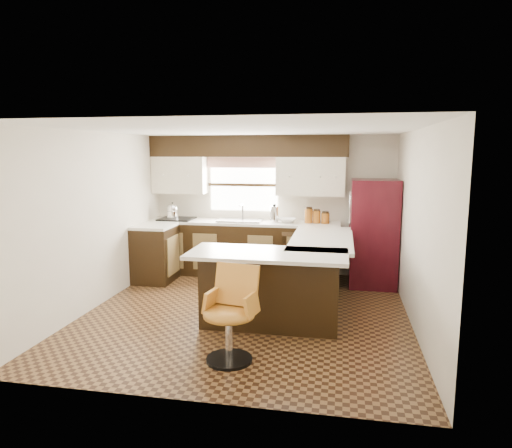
% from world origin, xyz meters
% --- Properties ---
extents(floor, '(4.40, 4.40, 0.00)m').
position_xyz_m(floor, '(0.00, 0.00, 0.00)').
color(floor, '#49301A').
rests_on(floor, ground).
extents(ceiling, '(4.40, 4.40, 0.00)m').
position_xyz_m(ceiling, '(0.00, 0.00, 2.40)').
color(ceiling, silver).
rests_on(ceiling, wall_back).
extents(wall_back, '(4.40, 0.00, 4.40)m').
position_xyz_m(wall_back, '(0.00, 2.20, 1.20)').
color(wall_back, beige).
rests_on(wall_back, floor).
extents(wall_front, '(4.40, 0.00, 4.40)m').
position_xyz_m(wall_front, '(0.00, -2.20, 1.20)').
color(wall_front, beige).
rests_on(wall_front, floor).
extents(wall_left, '(0.00, 4.40, 4.40)m').
position_xyz_m(wall_left, '(-2.10, 0.00, 1.20)').
color(wall_left, beige).
rests_on(wall_left, floor).
extents(wall_right, '(0.00, 4.40, 4.40)m').
position_xyz_m(wall_right, '(2.10, 0.00, 1.20)').
color(wall_right, beige).
rests_on(wall_right, floor).
extents(base_cab_back, '(3.30, 0.60, 0.90)m').
position_xyz_m(base_cab_back, '(-0.45, 1.90, 0.45)').
color(base_cab_back, black).
rests_on(base_cab_back, floor).
extents(base_cab_left, '(0.60, 0.70, 0.90)m').
position_xyz_m(base_cab_left, '(-1.80, 1.25, 0.45)').
color(base_cab_left, black).
rests_on(base_cab_left, floor).
extents(counter_back, '(3.30, 0.60, 0.04)m').
position_xyz_m(counter_back, '(-0.45, 1.90, 0.92)').
color(counter_back, silver).
rests_on(counter_back, base_cab_back).
extents(counter_left, '(0.60, 0.70, 0.04)m').
position_xyz_m(counter_left, '(-1.80, 1.25, 0.92)').
color(counter_left, silver).
rests_on(counter_left, base_cab_left).
extents(soffit, '(3.40, 0.35, 0.36)m').
position_xyz_m(soffit, '(-0.40, 2.03, 2.22)').
color(soffit, black).
rests_on(soffit, wall_back).
extents(upper_cab_left, '(0.94, 0.35, 0.64)m').
position_xyz_m(upper_cab_left, '(-1.62, 2.03, 1.72)').
color(upper_cab_left, beige).
rests_on(upper_cab_left, wall_back).
extents(upper_cab_right, '(1.14, 0.35, 0.64)m').
position_xyz_m(upper_cab_right, '(0.68, 2.03, 1.72)').
color(upper_cab_right, beige).
rests_on(upper_cab_right, wall_back).
extents(window_pane, '(1.20, 0.02, 0.90)m').
position_xyz_m(window_pane, '(-0.50, 2.18, 1.55)').
color(window_pane, white).
rests_on(window_pane, wall_back).
extents(valance, '(1.30, 0.06, 0.18)m').
position_xyz_m(valance, '(-0.50, 2.14, 1.94)').
color(valance, '#D19B93').
rests_on(valance, wall_back).
extents(sink, '(0.75, 0.45, 0.03)m').
position_xyz_m(sink, '(-0.50, 1.88, 0.96)').
color(sink, '#B2B2B7').
rests_on(sink, counter_back).
extents(dishwasher, '(0.58, 0.03, 0.78)m').
position_xyz_m(dishwasher, '(0.55, 1.61, 0.43)').
color(dishwasher, black).
rests_on(dishwasher, floor).
extents(cooktop, '(0.58, 0.50, 0.02)m').
position_xyz_m(cooktop, '(-1.65, 1.88, 0.96)').
color(cooktop, black).
rests_on(cooktop, counter_back).
extents(peninsula_long, '(0.60, 1.95, 0.90)m').
position_xyz_m(peninsula_long, '(0.90, 0.62, 0.45)').
color(peninsula_long, black).
rests_on(peninsula_long, floor).
extents(peninsula_return, '(1.65, 0.60, 0.90)m').
position_xyz_m(peninsula_return, '(0.38, -0.35, 0.45)').
color(peninsula_return, black).
rests_on(peninsula_return, floor).
extents(counter_pen_long, '(0.84, 1.95, 0.04)m').
position_xyz_m(counter_pen_long, '(0.95, 0.62, 0.92)').
color(counter_pen_long, silver).
rests_on(counter_pen_long, peninsula_long).
extents(counter_pen_return, '(1.89, 0.84, 0.04)m').
position_xyz_m(counter_pen_return, '(0.35, -0.44, 0.92)').
color(counter_pen_return, silver).
rests_on(counter_pen_return, peninsula_return).
extents(refrigerator, '(0.73, 0.70, 1.70)m').
position_xyz_m(refrigerator, '(1.72, 1.65, 0.85)').
color(refrigerator, '#3C0A12').
rests_on(refrigerator, floor).
extents(bar_chair, '(0.61, 0.61, 0.98)m').
position_xyz_m(bar_chair, '(0.12, -1.39, 0.49)').
color(bar_chair, orange).
rests_on(bar_chair, floor).
extents(kettle, '(0.21, 0.21, 0.28)m').
position_xyz_m(kettle, '(-1.72, 1.88, 1.11)').
color(kettle, silver).
rests_on(kettle, cooktop).
extents(percolator, '(0.14, 0.14, 0.27)m').
position_xyz_m(percolator, '(0.09, 1.90, 1.08)').
color(percolator, silver).
rests_on(percolator, counter_back).
extents(mixing_bowl, '(0.32, 0.32, 0.07)m').
position_xyz_m(mixing_bowl, '(0.31, 1.90, 0.98)').
color(mixing_bowl, white).
rests_on(mixing_bowl, counter_back).
extents(canister_large, '(0.14, 0.14, 0.24)m').
position_xyz_m(canister_large, '(0.67, 1.92, 1.06)').
color(canister_large, '#8F4E14').
rests_on(canister_large, counter_back).
extents(canister_med, '(0.12, 0.12, 0.21)m').
position_xyz_m(canister_med, '(0.80, 1.92, 1.05)').
color(canister_med, '#8F4E14').
rests_on(canister_med, counter_back).
extents(canister_small, '(0.14, 0.14, 0.17)m').
position_xyz_m(canister_small, '(0.94, 1.92, 1.03)').
color(canister_small, '#8F4E14').
rests_on(canister_small, counter_back).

